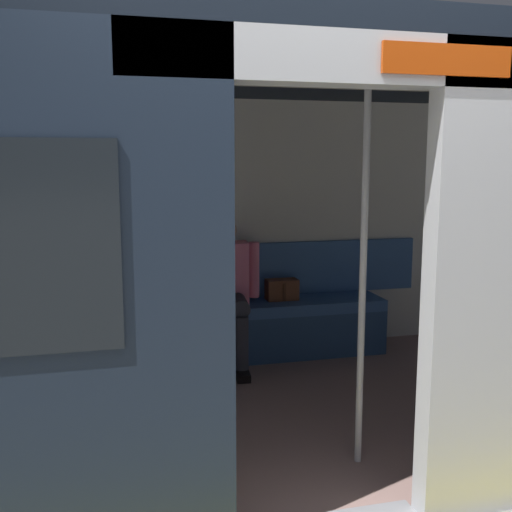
% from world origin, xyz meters
% --- Properties ---
extents(train_car, '(6.40, 2.81, 2.21)m').
position_xyz_m(train_car, '(0.05, -1.22, 1.47)').
color(train_car, silver).
rests_on(train_car, ground_plane).
extents(bench_seat, '(2.66, 0.44, 0.46)m').
position_xyz_m(bench_seat, '(0.00, -2.29, 0.35)').
color(bench_seat, '#38609E').
rests_on(bench_seat, ground_plane).
extents(person_seated, '(0.55, 0.70, 1.19)m').
position_xyz_m(person_seated, '(0.01, -2.24, 0.68)').
color(person_seated, pink).
rests_on(person_seated, ground_plane).
extents(handbag, '(0.26, 0.15, 0.17)m').
position_xyz_m(handbag, '(-0.49, -2.37, 0.55)').
color(handbag, brown).
rests_on(handbag, bench_seat).
extents(book, '(0.21, 0.25, 0.03)m').
position_xyz_m(book, '(0.32, -2.36, 0.48)').
color(book, '#33723F').
rests_on(book, bench_seat).
extents(grab_pole_door, '(0.04, 0.04, 2.07)m').
position_xyz_m(grab_pole_door, '(0.37, -0.49, 1.03)').
color(grab_pole_door, silver).
rests_on(grab_pole_door, ground_plane).
extents(grab_pole_far, '(0.04, 0.04, 2.07)m').
position_xyz_m(grab_pole_far, '(-0.37, -0.51, 1.03)').
color(grab_pole_far, silver).
rests_on(grab_pole_far, ground_plane).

